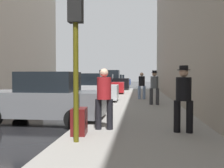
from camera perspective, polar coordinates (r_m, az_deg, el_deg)
sidewalk at (r=9.35m, az=6.60°, el=-7.85°), size 4.00×40.00×0.15m
parked_gray_coupe at (r=9.08m, az=-15.04°, el=-3.27°), size 4.24×2.13×1.79m
parked_silver_sedan at (r=14.96m, az=-6.54°, el=-1.19°), size 4.23×2.12×1.79m
parked_red_hatchback at (r=21.15m, az=-2.80°, el=-0.27°), size 4.25×2.16×1.79m
parked_black_suv at (r=27.21m, az=-0.81°, el=0.61°), size 4.61×2.08×2.25m
parked_dark_green_sedan at (r=33.09m, az=0.42°, el=0.53°), size 4.21×2.08×1.79m
parked_blue_sedan at (r=38.18m, az=1.17°, el=0.72°), size 4.24×2.13×1.79m
fire_hydrant at (r=15.89m, az=0.79°, el=-2.27°), size 0.42×0.22×0.70m
traffic_light at (r=5.81m, az=-8.29°, el=12.80°), size 0.32×0.32×3.60m
pedestrian_in_red_jacket at (r=6.99m, az=-1.83°, el=-2.64°), size 0.51×0.42×1.71m
pedestrian_in_jeans at (r=16.17m, az=6.81°, el=-0.05°), size 0.53×0.47×1.71m
pedestrian_with_beanie at (r=13.08m, az=9.66°, el=-0.39°), size 0.53×0.47×1.78m
pedestrian_with_fedora at (r=6.86m, az=16.03°, el=-2.53°), size 0.52×0.46×1.78m
rolling_suitcase at (r=6.52m, az=-7.50°, el=-8.43°), size 0.40×0.58×1.04m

